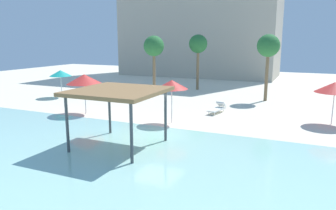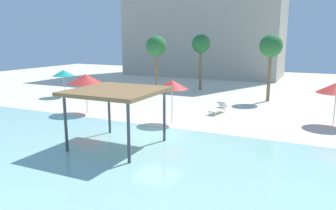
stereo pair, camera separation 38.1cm
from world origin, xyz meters
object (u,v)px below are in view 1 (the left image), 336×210
lounge_chair_0 (217,108)px  palm_tree_1 (198,45)px  beach_umbrella_red_3 (172,85)px  shade_pavilion (118,93)px  palm_tree_2 (268,47)px  beach_umbrella_red_2 (335,87)px  beach_umbrella_teal_1 (60,73)px  beach_umbrella_red_0 (84,79)px  palm_tree_0 (154,47)px

lounge_chair_0 → palm_tree_1: bearing=-142.4°
beach_umbrella_red_3 → shade_pavilion: bearing=-95.1°
palm_tree_1 → palm_tree_2: (7.45, -3.59, -0.06)m
shade_pavilion → beach_umbrella_red_2: (9.74, 9.13, -0.35)m
shade_pavilion → beach_umbrella_teal_1: size_ratio=1.67×
shade_pavilion → beach_umbrella_red_0: size_ratio=1.46×
beach_umbrella_red_0 → palm_tree_2: bearing=43.2°
beach_umbrella_red_0 → beach_umbrella_red_2: (15.95, 3.86, -0.14)m
shade_pavilion → palm_tree_0: palm_tree_0 is taller
palm_tree_2 → shade_pavilion: bearing=-107.2°
palm_tree_0 → palm_tree_2: bearing=7.7°
palm_tree_0 → beach_umbrella_red_0: bearing=-96.2°
shade_pavilion → beach_umbrella_red_3: 5.37m
beach_umbrella_red_3 → palm_tree_0: bearing=122.6°
beach_umbrella_red_0 → palm_tree_1: size_ratio=0.49×
palm_tree_1 → palm_tree_0: bearing=-117.8°
beach_umbrella_red_0 → palm_tree_2: size_ratio=0.50×
palm_tree_0 → palm_tree_1: size_ratio=0.97×
beach_umbrella_red_2 → palm_tree_2: size_ratio=0.47×
beach_umbrella_red_3 → palm_tree_2: 11.37m
beach_umbrella_red_2 → lounge_chair_0: bearing=178.3°
palm_tree_0 → lounge_chair_0: bearing=-33.0°
lounge_chair_0 → palm_tree_1: size_ratio=0.35×
beach_umbrella_red_3 → palm_tree_1: 14.38m
beach_umbrella_red_0 → beach_umbrella_teal_1: (-6.33, 4.57, -0.28)m
beach_umbrella_red_3 → lounge_chair_0: bearing=65.1°
beach_umbrella_red_3 → palm_tree_1: bearing=102.6°
lounge_chair_0 → palm_tree_1: (-4.96, 9.86, 4.31)m
palm_tree_2 → beach_umbrella_red_0: bearing=-136.8°
beach_umbrella_red_3 → palm_tree_2: (4.36, 10.28, 2.12)m
beach_umbrella_red_0 → palm_tree_2: palm_tree_2 is taller
beach_umbrella_red_3 → beach_umbrella_teal_1: bearing=160.9°
palm_tree_0 → palm_tree_2: 10.15m
lounge_chair_0 → palm_tree_0: 9.94m
shade_pavilion → beach_umbrella_red_0: shade_pavilion is taller
beach_umbrella_red_0 → palm_tree_0: size_ratio=0.51×
shade_pavilion → beach_umbrella_teal_1: 15.94m
beach_umbrella_red_2 → beach_umbrella_red_3: beach_umbrella_red_3 is taller
beach_umbrella_teal_1 → beach_umbrella_red_3: (13.01, -4.50, 0.26)m
beach_umbrella_teal_1 → palm_tree_0: (7.31, 4.42, 2.30)m
shade_pavilion → beach_umbrella_red_0: (-6.21, 5.28, -0.22)m
palm_tree_0 → palm_tree_2: size_ratio=0.98×
shade_pavilion → lounge_chair_0: size_ratio=2.09×
shade_pavilion → lounge_chair_0: (2.34, 9.36, -2.36)m
palm_tree_2 → palm_tree_1: bearing=154.3°
lounge_chair_0 → palm_tree_0: bearing=-112.0°
beach_umbrella_red_3 → palm_tree_1: size_ratio=0.48×
beach_umbrella_teal_1 → beach_umbrella_red_3: size_ratio=0.90×
shade_pavilion → beach_umbrella_red_3: (0.48, 5.35, -0.23)m
palm_tree_0 → palm_tree_2: palm_tree_2 is taller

